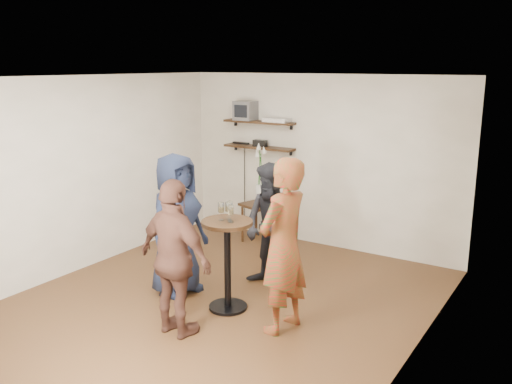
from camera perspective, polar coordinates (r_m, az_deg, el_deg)
room at (r=6.15m, az=-3.58°, el=-0.22°), size 4.58×5.08×2.68m
shelf_upper at (r=8.55m, az=0.32°, el=7.38°), size 1.20×0.25×0.04m
shelf_lower at (r=8.60m, az=0.31°, el=4.73°), size 1.20×0.25×0.04m
crt_monitor at (r=8.67m, az=-1.07°, el=8.57°), size 0.32×0.30×0.30m
dvd_deck at (r=8.38m, az=2.22°, el=7.57°), size 0.40×0.24×0.06m
radio at (r=8.58m, az=0.42°, el=5.17°), size 0.22×0.10×0.10m
power_strip at (r=8.85m, az=-1.59°, el=5.18°), size 0.30×0.05×0.03m
side_table at (r=8.51m, az=0.44°, el=-1.87°), size 0.64×0.64×0.61m
vase_lilies at (r=8.41m, az=0.44°, el=0.82°), size 0.19×0.20×0.98m
drinks_table at (r=6.12m, az=-3.03°, el=-6.40°), size 0.57×0.57×1.05m
wine_glass_fl at (r=5.99m, az=-3.71°, el=-1.73°), size 0.07×0.07×0.20m
wine_glass_fr at (r=5.91m, az=-2.69°, el=-1.98°), size 0.06×0.06×0.19m
wine_glass_bl at (r=6.04m, az=-2.95°, el=-1.62°), size 0.07×0.07×0.20m
wine_glass_br at (r=5.97m, az=-2.80°, el=-1.65°), size 0.07×0.07×0.22m
person_plaid at (r=5.58m, az=2.87°, el=-5.70°), size 0.52×0.72×1.85m
person_dark at (r=6.63m, az=1.71°, el=-3.75°), size 0.86×0.72×1.58m
person_navy at (r=6.56m, az=-8.34°, el=-3.42°), size 0.60×0.88×1.73m
person_brown at (r=5.56m, az=-8.49°, el=-6.97°), size 1.01×0.52×1.65m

